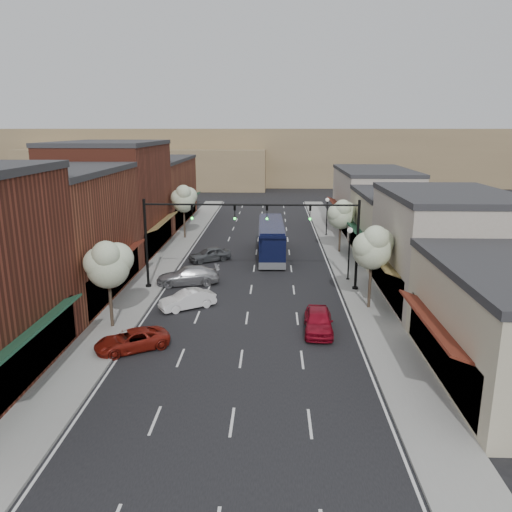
# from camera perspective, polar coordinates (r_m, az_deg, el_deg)

# --- Properties ---
(ground) EXTENTS (160.00, 160.00, 0.00)m
(ground) POSITION_cam_1_polar(r_m,az_deg,el_deg) (31.19, -1.24, -8.44)
(ground) COLOR black
(ground) RESTS_ON ground
(sidewalk_left) EXTENTS (2.80, 73.00, 0.15)m
(sidewalk_left) POSITION_cam_1_polar(r_m,az_deg,el_deg) (49.74, -9.73, 0.19)
(sidewalk_left) COLOR gray
(sidewalk_left) RESTS_ON ground
(sidewalk_right) EXTENTS (2.80, 73.00, 0.15)m
(sidewalk_right) POSITION_cam_1_polar(r_m,az_deg,el_deg) (49.17, 9.82, 0.02)
(sidewalk_right) COLOR gray
(sidewalk_right) RESTS_ON ground
(curb_left) EXTENTS (0.25, 73.00, 0.17)m
(curb_left) POSITION_cam_1_polar(r_m,az_deg,el_deg) (49.47, -8.14, 0.18)
(curb_left) COLOR gray
(curb_left) RESTS_ON ground
(curb_right) EXTENTS (0.25, 73.00, 0.17)m
(curb_right) POSITION_cam_1_polar(r_m,az_deg,el_deg) (49.00, 8.20, 0.03)
(curb_right) COLOR gray
(curb_right) RESTS_ON ground
(bldg_left_midnear) EXTENTS (10.14, 14.10, 9.40)m
(bldg_left_midnear) POSITION_cam_1_polar(r_m,az_deg,el_deg) (38.89, -22.18, 2.28)
(bldg_left_midnear) COLOR brown
(bldg_left_midnear) RESTS_ON ground
(bldg_left_midfar) EXTENTS (10.14, 14.10, 10.90)m
(bldg_left_midfar) POSITION_cam_1_polar(r_m,az_deg,el_deg) (51.67, -16.04, 6.39)
(bldg_left_midfar) COLOR maroon
(bldg_left_midfar) RESTS_ON ground
(bldg_left_far) EXTENTS (10.14, 18.10, 8.40)m
(bldg_left_far) POSITION_cam_1_polar(r_m,az_deg,el_deg) (67.10, -11.79, 7.29)
(bldg_left_far) COLOR brown
(bldg_left_far) RESTS_ON ground
(bldg_right_midnear) EXTENTS (9.14, 12.10, 7.90)m
(bldg_right_midnear) POSITION_cam_1_polar(r_m,az_deg,el_deg) (37.63, 20.63, 0.88)
(bldg_right_midnear) COLOR #B1A498
(bldg_right_midnear) RESTS_ON ground
(bldg_right_midfar) EXTENTS (9.14, 12.10, 6.40)m
(bldg_right_midfar) POSITION_cam_1_polar(r_m,az_deg,el_deg) (49.04, 16.20, 3.32)
(bldg_right_midfar) COLOR #B9B193
(bldg_right_midfar) RESTS_ON ground
(bldg_right_far) EXTENTS (9.14, 16.10, 7.40)m
(bldg_right_far) POSITION_cam_1_polar(r_m,az_deg,el_deg) (62.45, 13.20, 6.24)
(bldg_right_far) COLOR #B1A498
(bldg_right_far) RESTS_ON ground
(hill_far) EXTENTS (120.00, 30.00, 12.00)m
(hill_far) POSITION_cam_1_polar(r_m,az_deg,el_deg) (118.87, 1.24, 11.44)
(hill_far) COLOR #7A6647
(hill_far) RESTS_ON ground
(hill_near) EXTENTS (50.00, 20.00, 8.00)m
(hill_near) POSITION_cam_1_polar(r_m,az_deg,el_deg) (110.28, -12.16, 9.86)
(hill_near) COLOR #7A6647
(hill_near) RESTS_ON ground
(signal_mast_right) EXTENTS (8.22, 0.46, 7.00)m
(signal_mast_right) POSITION_cam_1_polar(r_m,az_deg,el_deg) (37.66, 8.00, 2.80)
(signal_mast_right) COLOR black
(signal_mast_right) RESTS_ON ground
(signal_mast_left) EXTENTS (8.22, 0.46, 7.00)m
(signal_mast_left) POSITION_cam_1_polar(r_m,az_deg,el_deg) (38.16, -9.06, 2.91)
(signal_mast_left) COLOR black
(signal_mast_left) RESTS_ON ground
(tree_right_near) EXTENTS (2.85, 2.65, 5.95)m
(tree_right_near) POSITION_cam_1_polar(r_m,az_deg,el_deg) (34.18, 13.22, 1.07)
(tree_right_near) COLOR #47382B
(tree_right_near) RESTS_ON ground
(tree_right_far) EXTENTS (2.85, 2.65, 5.43)m
(tree_right_far) POSITION_cam_1_polar(r_m,az_deg,el_deg) (49.76, 9.73, 4.80)
(tree_right_far) COLOR #47382B
(tree_right_far) RESTS_ON ground
(tree_left_near) EXTENTS (2.85, 2.65, 5.69)m
(tree_left_near) POSITION_cam_1_polar(r_m,az_deg,el_deg) (31.32, -16.54, -0.78)
(tree_left_near) COLOR #47382B
(tree_left_near) RESTS_ON ground
(tree_left_far) EXTENTS (2.85, 2.65, 6.13)m
(tree_left_far) POSITION_cam_1_polar(r_m,az_deg,el_deg) (56.04, -8.25, 6.55)
(tree_left_far) COLOR #47382B
(tree_left_far) RESTS_ON ground
(lamp_post_near) EXTENTS (0.44, 0.44, 4.44)m
(lamp_post_near) POSITION_cam_1_polar(r_m,az_deg,el_deg) (40.70, 10.62, 1.23)
(lamp_post_near) COLOR black
(lamp_post_near) RESTS_ON ground
(lamp_post_far) EXTENTS (0.44, 0.44, 4.44)m
(lamp_post_far) POSITION_cam_1_polar(r_m,az_deg,el_deg) (57.75, 8.12, 5.18)
(lamp_post_far) COLOR black
(lamp_post_far) RESTS_ON ground
(coach_bus) EXTENTS (2.64, 10.95, 3.34)m
(coach_bus) POSITION_cam_1_polar(r_m,az_deg,el_deg) (48.25, 1.76, 1.99)
(coach_bus) COLOR black
(coach_bus) RESTS_ON ground
(red_hatchback) EXTENTS (1.92, 4.33, 1.45)m
(red_hatchback) POSITION_cam_1_polar(r_m,az_deg,el_deg) (30.85, 7.14, -7.36)
(red_hatchback) COLOR maroon
(red_hatchback) RESTS_ON ground
(parked_car_a) EXTENTS (4.51, 3.72, 1.14)m
(parked_car_a) POSITION_cam_1_polar(r_m,az_deg,el_deg) (29.18, -14.01, -9.33)
(parked_car_a) COLOR maroon
(parked_car_a) RESTS_ON ground
(parked_car_b) EXTENTS (4.00, 3.21, 1.28)m
(parked_car_b) POSITION_cam_1_polar(r_m,az_deg,el_deg) (34.83, -7.84, -4.96)
(parked_car_b) COLOR white
(parked_car_b) RESTS_ON ground
(parked_car_c) EXTENTS (5.28, 2.99, 1.44)m
(parked_car_c) POSITION_cam_1_polar(r_m,az_deg,el_deg) (40.08, -7.78, -2.24)
(parked_car_c) COLOR #9E9FA3
(parked_car_c) RESTS_ON ground
(parked_car_d) EXTENTS (4.21, 3.43, 1.35)m
(parked_car_d) POSITION_cam_1_polar(r_m,az_deg,el_deg) (46.78, -5.32, 0.19)
(parked_car_d) COLOR #4F5356
(parked_car_d) RESTS_ON ground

